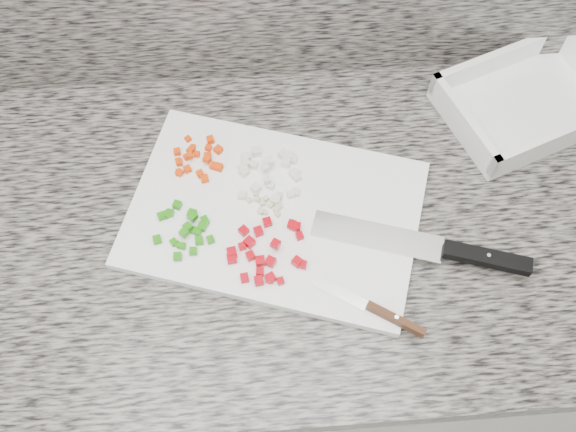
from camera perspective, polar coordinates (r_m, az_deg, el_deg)
name	(u,v)px	position (r m, az deg, el deg)	size (l,w,h in m)	color
cabinet	(243,320)	(1.44, -4.05, -9.18)	(3.92, 0.62, 0.86)	silver
countertop	(225,228)	(1.03, -5.61, -1.05)	(3.96, 0.64, 0.04)	slate
cutting_board	(274,214)	(1.00, -1.23, 0.19)	(0.44, 0.30, 0.01)	white
carrot_pile	(198,159)	(1.05, -7.96, 5.03)	(0.08, 0.09, 0.02)	#E43A04
onion_pile	(270,170)	(1.03, -1.59, 4.11)	(0.10, 0.11, 0.02)	silver
green_pepper_pile	(186,228)	(0.99, -9.03, -1.04)	(0.09, 0.10, 0.02)	#1F7E0B
red_pepper_pile	(265,252)	(0.96, -2.08, -3.20)	(0.12, 0.11, 0.02)	#B4020E
garlic_pile	(268,205)	(1.00, -1.76, 1.02)	(0.06, 0.05, 0.01)	beige
chef_knife	(449,250)	(0.99, 14.09, -2.98)	(0.32, 0.13, 0.02)	silver
paring_knife	(381,312)	(0.93, 8.27, -8.47)	(0.16, 0.11, 0.02)	silver
tray	(526,103)	(1.18, 20.41, 9.40)	(0.32, 0.28, 0.06)	white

